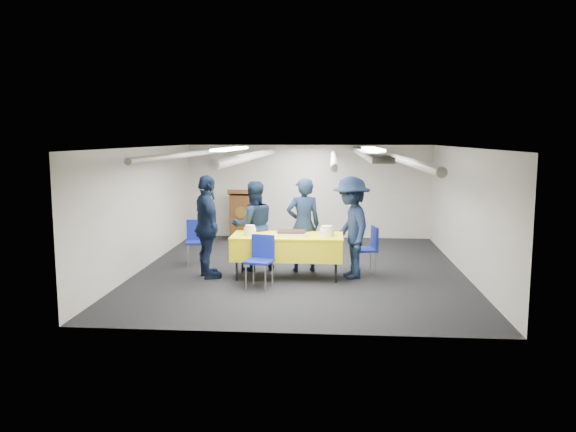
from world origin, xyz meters
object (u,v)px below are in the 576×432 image
object	(u,v)px
podium	(242,215)
chair_left	(197,237)
serving_table	(287,247)
sailor_d	(351,227)
chair_near	(261,255)
sailor_c	(207,227)
sailor_b	(254,226)
sailor_a	(303,225)
sheet_cake	(292,233)
chair_right	(369,245)

from	to	relation	value
podium	chair_left	xyz separation A→B (m)	(-0.47, -2.71, -0.08)
chair_left	serving_table	bearing A→B (deg)	-26.91
serving_table	sailor_d	world-z (taller)	sailor_d
chair_near	podium	bearing A→B (deg)	103.10
serving_table	sailor_c	xyz separation A→B (m)	(-1.41, -0.11, 0.36)
serving_table	sailor_c	bearing A→B (deg)	-175.53
sailor_b	sailor_a	bearing A→B (deg)	156.96
serving_table	sailor_c	distance (m)	1.46
sailor_c	sailor_d	bearing A→B (deg)	-112.11
sailor_b	podium	bearing A→B (deg)	-97.78
podium	sailor_a	size ratio (longest dim) A/B	0.72
sailor_b	sailor_c	size ratio (longest dim) A/B	0.92
sheet_cake	serving_table	bearing A→B (deg)	147.81
serving_table	chair_right	size ratio (longest dim) A/B	2.26
serving_table	chair_near	bearing A→B (deg)	-120.51
podium	sailor_c	bearing A→B (deg)	-90.23
sailor_a	sailor_d	size ratio (longest dim) A/B	0.97
sailor_a	sailor_c	distance (m)	1.78
sheet_cake	sailor_c	size ratio (longest dim) A/B	0.28
serving_table	sheet_cake	distance (m)	0.27
sailor_a	sailor_d	xyz separation A→B (m)	(0.87, -0.40, 0.03)
sailor_c	sailor_d	world-z (taller)	sailor_c
chair_near	sailor_c	world-z (taller)	sailor_c
serving_table	sheet_cake	world-z (taller)	sheet_cake
chair_right	sailor_a	size ratio (longest dim) A/B	0.50
podium	chair_near	size ratio (longest dim) A/B	1.44
podium	chair_right	size ratio (longest dim) A/B	1.44
chair_near	sailor_d	xyz separation A→B (m)	(1.52, 0.75, 0.37)
podium	sailor_c	xyz separation A→B (m)	(-0.01, -3.77, 0.30)
sailor_c	chair_left	bearing A→B (deg)	-3.35
sheet_cake	sailor_d	xyz separation A→B (m)	(1.05, 0.14, 0.09)
podium	chair_left	size ratio (longest dim) A/B	1.44
chair_right	sailor_d	xyz separation A→B (m)	(-0.34, -0.31, 0.37)
chair_right	sailor_a	world-z (taller)	sailor_a
serving_table	sheet_cake	bearing A→B (deg)	-32.19
sheet_cake	sailor_b	world-z (taller)	sailor_b
chair_near	sheet_cake	bearing A→B (deg)	52.54
serving_table	sailor_c	size ratio (longest dim) A/B	1.07
chair_right	podium	bearing A→B (deg)	131.20
serving_table	sailor_c	world-z (taller)	sailor_c
serving_table	sailor_b	size ratio (longest dim) A/B	1.17
podium	sailor_c	distance (m)	3.78
sailor_a	chair_right	bearing A→B (deg)	160.59
podium	sailor_b	bearing A→B (deg)	-77.09
chair_near	sailor_b	xyz separation A→B (m)	(-0.29, 1.19, 0.31)
serving_table	sailor_b	xyz separation A→B (m)	(-0.68, 0.53, 0.28)
sailor_b	sailor_c	distance (m)	0.98
sheet_cake	sailor_a	bearing A→B (deg)	71.50
serving_table	chair_near	xyz separation A→B (m)	(-0.39, -0.66, -0.03)
podium	chair_near	world-z (taller)	podium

